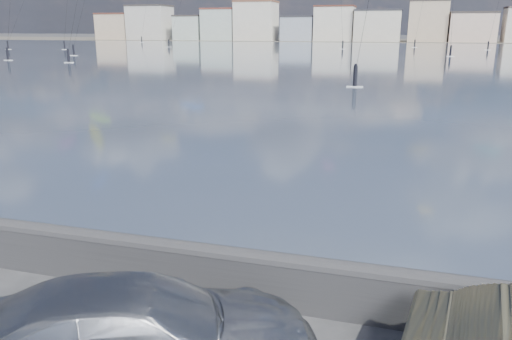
# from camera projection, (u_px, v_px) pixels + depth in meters

# --- Properties ---
(bay_water) EXTENTS (500.00, 177.00, 0.00)m
(bay_water) POSITION_uv_depth(u_px,v_px,m) (383.00, 55.00, 91.68)
(bay_water) COLOR #303C50
(bay_water) RESTS_ON ground
(far_shore_strip) EXTENTS (500.00, 60.00, 0.00)m
(far_shore_strip) POSITION_uv_depth(u_px,v_px,m) (395.00, 41.00, 191.88)
(far_shore_strip) COLOR #4C473D
(far_shore_strip) RESTS_ON ground
(seawall) EXTENTS (400.00, 0.36, 1.08)m
(seawall) POSITION_uv_depth(u_px,v_px,m) (187.00, 265.00, 9.51)
(seawall) COLOR #28282B
(seawall) RESTS_ON ground
(far_buildings) EXTENTS (240.79, 13.26, 14.60)m
(far_buildings) POSITION_uv_depth(u_px,v_px,m) (399.00, 24.00, 176.94)
(far_buildings) COLOR #CCB293
(far_buildings) RESTS_ON ground
(car_silver) EXTENTS (5.63, 4.04, 1.51)m
(car_silver) POSITION_uv_depth(u_px,v_px,m) (138.00, 335.00, 7.07)
(car_silver) COLOR #A8ABB0
(car_silver) RESTS_ON ground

